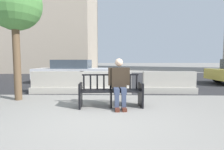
{
  "coord_description": "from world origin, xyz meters",
  "views": [
    {
      "loc": [
        0.34,
        -3.6,
        1.26
      ],
      "look_at": [
        0.22,
        2.57,
        0.75
      ],
      "focal_mm": 28.0,
      "sensor_mm": 36.0,
      "label": 1
    }
  ],
  "objects_px": {
    "street_bench": "(111,92)",
    "jersey_barrier_right": "(169,84)",
    "street_tree": "(14,5)",
    "car_sedan_mid": "(75,71)",
    "seated_person": "(119,82)",
    "jersey_barrier_left": "(58,84)",
    "jersey_barrier_centre": "(106,84)"
  },
  "relations": [
    {
      "from": "street_bench",
      "to": "jersey_barrier_right",
      "type": "height_order",
      "value": "street_bench"
    },
    {
      "from": "street_bench",
      "to": "street_tree",
      "type": "bearing_deg",
      "value": 165.36
    },
    {
      "from": "jersey_barrier_right",
      "to": "car_sedan_mid",
      "type": "bearing_deg",
      "value": 144.0
    },
    {
      "from": "seated_person",
      "to": "street_tree",
      "type": "distance_m",
      "value": 4.04
    },
    {
      "from": "jersey_barrier_left",
      "to": "car_sedan_mid",
      "type": "distance_m",
      "value": 3.34
    },
    {
      "from": "street_bench",
      "to": "jersey_barrier_left",
      "type": "xyz_separation_m",
      "value": [
        -2.13,
        2.05,
        -0.06
      ]
    },
    {
      "from": "seated_person",
      "to": "street_tree",
      "type": "xyz_separation_m",
      "value": [
        -3.22,
        0.82,
        2.29
      ]
    },
    {
      "from": "seated_person",
      "to": "jersey_barrier_centre",
      "type": "xyz_separation_m",
      "value": [
        -0.49,
        2.12,
        -0.35
      ]
    },
    {
      "from": "seated_person",
      "to": "street_tree",
      "type": "bearing_deg",
      "value": 165.69
    },
    {
      "from": "jersey_barrier_right",
      "to": "car_sedan_mid",
      "type": "height_order",
      "value": "car_sedan_mid"
    },
    {
      "from": "seated_person",
      "to": "jersey_barrier_centre",
      "type": "distance_m",
      "value": 2.2
    },
    {
      "from": "car_sedan_mid",
      "to": "street_tree",
      "type": "bearing_deg",
      "value": -99.5
    },
    {
      "from": "seated_person",
      "to": "street_tree",
      "type": "height_order",
      "value": "street_tree"
    },
    {
      "from": "car_sedan_mid",
      "to": "seated_person",
      "type": "bearing_deg",
      "value": -65.6
    },
    {
      "from": "street_bench",
      "to": "street_tree",
      "type": "height_order",
      "value": "street_tree"
    },
    {
      "from": "car_sedan_mid",
      "to": "jersey_barrier_right",
      "type": "bearing_deg",
      "value": -36.0
    },
    {
      "from": "seated_person",
      "to": "car_sedan_mid",
      "type": "height_order",
      "value": "seated_person"
    },
    {
      "from": "seated_person",
      "to": "jersey_barrier_left",
      "type": "xyz_separation_m",
      "value": [
        -2.35,
        2.09,
        -0.35
      ]
    },
    {
      "from": "jersey_barrier_centre",
      "to": "jersey_barrier_left",
      "type": "bearing_deg",
      "value": -178.96
    },
    {
      "from": "jersey_barrier_right",
      "to": "street_tree",
      "type": "height_order",
      "value": "street_tree"
    },
    {
      "from": "seated_person",
      "to": "jersey_barrier_left",
      "type": "relative_size",
      "value": 0.65
    },
    {
      "from": "street_bench",
      "to": "seated_person",
      "type": "xyz_separation_m",
      "value": [
        0.22,
        -0.04,
        0.29
      ]
    },
    {
      "from": "jersey_barrier_left",
      "to": "street_bench",
      "type": "bearing_deg",
      "value": -43.92
    },
    {
      "from": "jersey_barrier_right",
      "to": "seated_person",
      "type": "bearing_deg",
      "value": -132.49
    },
    {
      "from": "jersey_barrier_centre",
      "to": "jersey_barrier_right",
      "type": "bearing_deg",
      "value": 1.35
    },
    {
      "from": "seated_person",
      "to": "street_tree",
      "type": "relative_size",
      "value": 0.34
    },
    {
      "from": "jersey_barrier_centre",
      "to": "street_tree",
      "type": "xyz_separation_m",
      "value": [
        -2.74,
        -1.3,
        2.64
      ]
    },
    {
      "from": "jersey_barrier_right",
      "to": "car_sedan_mid",
      "type": "relative_size",
      "value": 0.45
    },
    {
      "from": "street_tree",
      "to": "jersey_barrier_right",
      "type": "bearing_deg",
      "value": 14.57
    },
    {
      "from": "jersey_barrier_centre",
      "to": "jersey_barrier_left",
      "type": "height_order",
      "value": "same"
    },
    {
      "from": "jersey_barrier_right",
      "to": "jersey_barrier_centre",
      "type": "bearing_deg",
      "value": -178.65
    },
    {
      "from": "jersey_barrier_right",
      "to": "street_tree",
      "type": "distance_m",
      "value": 6.01
    }
  ]
}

